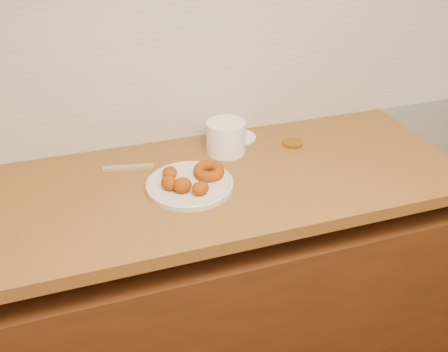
# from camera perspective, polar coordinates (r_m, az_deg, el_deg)

# --- Properties ---
(base_cabinet) EXTENTS (3.60, 0.60, 0.77)m
(base_cabinet) POSITION_cam_1_polar(r_m,az_deg,el_deg) (1.85, 7.46, -12.28)
(base_cabinet) COLOR #552610
(base_cabinet) RESTS_ON floor
(butcher_block) EXTENTS (2.30, 0.62, 0.04)m
(butcher_block) POSITION_cam_1_polar(r_m,az_deg,el_deg) (1.42, -15.66, -3.27)
(butcher_block) COLOR brown
(butcher_block) RESTS_ON base_cabinet
(backsplash) EXTENTS (3.60, 0.02, 0.60)m
(backsplash) POSITION_cam_1_polar(r_m,az_deg,el_deg) (1.68, 5.03, 15.44)
(backsplash) COLOR #BAB4A9
(backsplash) RESTS_ON wall_back
(donut_plate) EXTENTS (0.26, 0.26, 0.01)m
(donut_plate) POSITION_cam_1_polar(r_m,az_deg,el_deg) (1.40, -4.13, -1.05)
(donut_plate) COLOR beige
(donut_plate) RESTS_ON butcher_block
(ring_donut) EXTENTS (0.10, 0.10, 0.04)m
(ring_donut) POSITION_cam_1_polar(r_m,az_deg,el_deg) (1.42, -1.85, 0.64)
(ring_donut) COLOR #9D490A
(ring_donut) RESTS_ON donut_plate
(fried_dough_chunks) EXTENTS (0.14, 0.17, 0.05)m
(fried_dough_chunks) POSITION_cam_1_polar(r_m,az_deg,el_deg) (1.37, -5.24, -0.79)
(fried_dough_chunks) COLOR #9D490A
(fried_dough_chunks) RESTS_ON donut_plate
(plastic_tub) EXTENTS (0.15, 0.15, 0.11)m
(plastic_tub) POSITION_cam_1_polar(r_m,az_deg,el_deg) (1.57, 0.22, 4.68)
(plastic_tub) COLOR white
(plastic_tub) RESTS_ON butcher_block
(tub_lid) EXTENTS (0.14, 0.14, 0.01)m
(tub_lid) POSITION_cam_1_polar(r_m,az_deg,el_deg) (1.68, 1.87, 4.69)
(tub_lid) COLOR white
(tub_lid) RESTS_ON butcher_block
(brass_jar_lid) EXTENTS (0.07, 0.07, 0.01)m
(brass_jar_lid) POSITION_cam_1_polar(r_m,az_deg,el_deg) (1.65, 8.25, 3.94)
(brass_jar_lid) COLOR #B17416
(brass_jar_lid) RESTS_ON butcher_block
(wooden_utensil) EXTENTS (0.16, 0.05, 0.01)m
(wooden_utensil) POSITION_cam_1_polar(r_m,az_deg,el_deg) (1.52, -11.44, 0.99)
(wooden_utensil) COLOR #A18655
(wooden_utensil) RESTS_ON butcher_block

